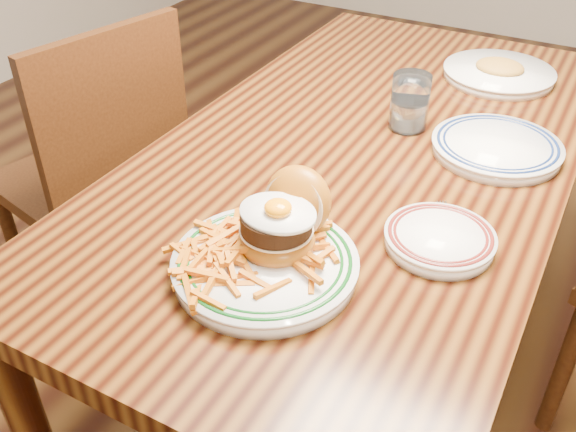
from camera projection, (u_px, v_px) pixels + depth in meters
The scene contains 8 objects.
floor at pixel (349, 372), 1.85m from camera, with size 6.00×6.00×0.00m, color black.
table at pixel (365, 179), 1.47m from camera, with size 0.85×1.60×0.75m.
chair_left at pixel (100, 173), 1.79m from camera, with size 0.52×0.52×0.94m.
main_plate at pixel (271, 248), 1.05m from camera, with size 0.31×0.32×0.15m.
side_plate at pixel (440, 238), 1.12m from camera, with size 0.19×0.20×0.03m.
rear_plate at pixel (497, 147), 1.38m from camera, with size 0.28×0.28×0.03m.
water_glass at pixel (409, 105), 1.45m from camera, with size 0.09×0.09×0.13m.
far_plate at pixel (499, 73), 1.70m from camera, with size 0.29×0.29×0.05m.
Camera 1 is at (0.44, -1.17, 1.45)m, focal length 40.00 mm.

